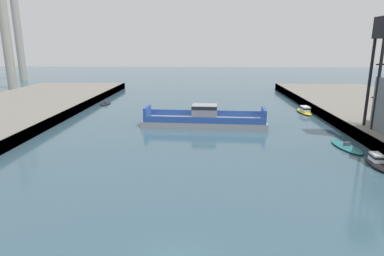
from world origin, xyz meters
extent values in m
cube|color=#939399|center=(1.86, 38.88, 0.55)|extent=(22.16, 7.44, 1.10)
cube|color=#284CA3|center=(2.02, 41.94, 1.65)|extent=(20.95, 1.26, 1.10)
cube|color=#284CA3|center=(1.69, 35.82, 1.65)|extent=(20.95, 1.26, 1.10)
cube|color=#939399|center=(1.86, 38.88, 2.45)|extent=(4.55, 3.67, 2.69)
cube|color=black|center=(1.86, 38.88, 3.44)|extent=(4.59, 3.72, 0.60)
cube|color=#284CA3|center=(12.27, 38.31, 2.20)|extent=(0.74, 4.40, 2.20)
cube|color=#284CA3|center=(-8.55, 39.45, 2.20)|extent=(0.74, 4.40, 2.20)
ellipsoid|color=yellow|center=(23.09, 51.07, 0.25)|extent=(2.38, 7.31, 0.50)
cube|color=silver|center=(23.12, 50.53, 1.01)|extent=(1.55, 2.59, 1.03)
cube|color=black|center=(23.12, 50.53, 1.14)|extent=(1.59, 2.67, 0.31)
ellipsoid|color=black|center=(22.50, 19.24, 0.27)|extent=(1.85, 5.16, 0.54)
cube|color=silver|center=(22.52, 19.63, 1.03)|extent=(1.21, 1.83, 0.98)
cube|color=black|center=(22.52, 19.63, 1.15)|extent=(1.24, 1.89, 0.29)
ellipsoid|color=#237075|center=(21.90, 26.37, 0.20)|extent=(3.45, 7.25, 0.40)
cube|color=#4C4C51|center=(21.90, 26.37, 0.65)|extent=(0.91, 0.52, 0.50)
ellipsoid|color=black|center=(-22.37, 59.60, 0.20)|extent=(2.10, 5.41, 0.40)
cube|color=#4C4C51|center=(-22.37, 59.60, 0.65)|extent=(0.68, 0.42, 0.50)
cylinder|color=black|center=(27.08, 32.94, 8.40)|extent=(0.44, 0.44, 13.20)
cylinder|color=black|center=(27.08, 30.38, 8.40)|extent=(0.44, 0.44, 13.20)
cube|color=black|center=(28.36, 31.66, 6.42)|extent=(2.56, 0.20, 0.20)
cube|color=black|center=(28.36, 31.66, 6.42)|extent=(0.20, 2.56, 0.20)
cylinder|color=#9E998E|center=(-72.93, 114.43, 19.21)|extent=(2.86, 2.86, 38.42)
cylinder|color=#9E998E|center=(-62.72, 89.06, 17.19)|extent=(2.88, 2.88, 34.37)
camera|label=1|loc=(1.91, -18.40, 14.13)|focal=30.63mm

